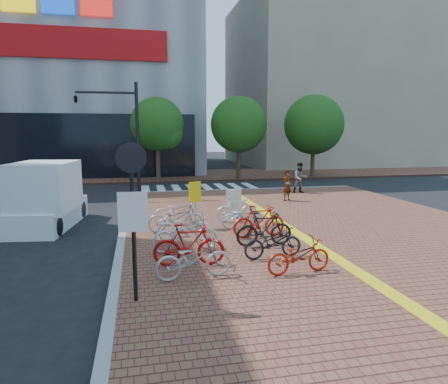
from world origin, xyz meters
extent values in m
plane|color=black|center=(0.00, 0.00, 0.00)|extent=(120.00, 120.00, 0.00)
cube|color=yellow|center=(2.00, -5.00, 0.16)|extent=(0.40, 34.00, 0.01)
cube|color=gray|center=(-4.00, -5.00, 0.08)|extent=(0.25, 34.00, 0.15)
cube|color=gray|center=(3.00, 12.00, 0.08)|extent=(14.00, 0.25, 0.15)
cube|color=brown|center=(0.00, 21.00, 0.07)|extent=(70.00, 8.00, 0.15)
cube|color=gray|center=(18.00, 32.00, 9.00)|extent=(20.00, 18.00, 18.00)
cube|color=silver|center=(-3.00, 14.00, 0.01)|extent=(0.50, 4.00, 0.01)
cube|color=silver|center=(-2.00, 14.00, 0.01)|extent=(0.50, 4.00, 0.01)
cube|color=silver|center=(-1.00, 14.00, 0.01)|extent=(0.50, 4.00, 0.01)
cube|color=silver|center=(0.00, 14.00, 0.01)|extent=(0.50, 4.00, 0.01)
cube|color=silver|center=(1.00, 14.00, 0.01)|extent=(0.50, 4.00, 0.01)
cube|color=silver|center=(2.00, 14.00, 0.01)|extent=(0.50, 4.00, 0.01)
cube|color=silver|center=(3.00, 14.00, 0.01)|extent=(0.50, 4.00, 0.01)
cube|color=silver|center=(4.00, 14.00, 0.01)|extent=(0.50, 4.00, 0.01)
cylinder|color=#38281E|center=(-2.00, 17.50, 1.45)|extent=(0.32, 0.32, 2.60)
sphere|color=#194714|center=(-2.00, 17.50, 4.20)|extent=(3.80, 3.80, 3.80)
sphere|color=#194714|center=(-1.40, 17.20, 3.60)|extent=(2.40, 2.40, 2.40)
cylinder|color=#38281E|center=(4.00, 17.50, 1.45)|extent=(0.32, 0.32, 2.60)
sphere|color=#194714|center=(4.00, 17.50, 4.20)|extent=(4.20, 4.20, 4.20)
sphere|color=#194714|center=(4.60, 17.20, 3.60)|extent=(2.40, 2.40, 2.40)
cylinder|color=#38281E|center=(10.00, 17.50, 1.45)|extent=(0.32, 0.32, 2.60)
sphere|color=#194714|center=(10.00, 17.50, 4.20)|extent=(4.60, 4.60, 4.60)
sphere|color=#194714|center=(10.60, 17.20, 3.60)|extent=(2.40, 2.40, 2.40)
imported|color=#A8A8AD|center=(-2.13, -2.47, 0.64)|extent=(1.94, 0.86, 0.99)
imported|color=#B60D0D|center=(-2.12, -1.52, 0.72)|extent=(1.93, 0.72, 1.14)
imported|color=#BABABF|center=(-2.07, -0.19, 0.68)|extent=(2.10, 1.01, 1.06)
imported|color=silver|center=(-1.94, 0.95, 0.63)|extent=(1.89, 0.94, 0.95)
imported|color=#A3A3A7|center=(-2.15, 2.16, 0.66)|extent=(1.95, 0.69, 1.02)
imported|color=silver|center=(-1.91, 3.38, 0.65)|extent=(1.95, 0.78, 1.01)
imported|color=#A81F0C|center=(0.49, -2.67, 0.60)|extent=(1.78, 0.80, 0.90)
imported|color=black|center=(0.26, -1.37, 0.60)|extent=(1.78, 0.78, 0.90)
imported|color=black|center=(0.39, -0.16, 0.69)|extent=(1.80, 0.53, 1.08)
imported|color=red|center=(0.54, 0.85, 0.70)|extent=(1.89, 0.71, 1.11)
imported|color=silver|center=(0.35, 2.23, 0.58)|extent=(1.64, 0.58, 0.86)
imported|color=silver|center=(0.38, 3.36, 0.65)|extent=(1.71, 0.63, 1.01)
imported|color=gray|center=(4.07, 7.45, 0.94)|extent=(0.69, 0.61, 1.58)
imported|color=#484D5B|center=(5.75, 9.79, 1.03)|extent=(0.88, 0.69, 1.76)
cube|color=silver|center=(0.45, 4.21, 0.72)|extent=(0.61, 0.51, 1.15)
cylinder|color=#B7B7BC|center=(-1.37, 2.63, 0.99)|extent=(0.08, 0.08, 1.67)
cube|color=yellow|center=(-1.37, 2.58, 1.50)|extent=(0.45, 0.20, 0.74)
cylinder|color=black|center=(-3.50, -3.48, 1.79)|extent=(0.09, 0.09, 3.29)
cylinder|color=black|center=(-3.50, -3.55, 3.16)|extent=(0.61, 0.09, 0.61)
cube|color=silver|center=(-3.50, -3.55, 2.07)|extent=(0.60, 0.09, 0.82)
cylinder|color=black|center=(-3.38, 10.34, 3.20)|extent=(0.18, 0.18, 6.09)
cylinder|color=black|center=(-4.90, 10.34, 5.68)|extent=(3.05, 0.12, 0.12)
imported|color=black|center=(-6.43, 10.34, 5.38)|extent=(0.27, 1.26, 0.51)
cube|color=white|center=(-6.88, 4.66, 0.44)|extent=(2.44, 4.65, 0.89)
cube|color=white|center=(-6.71, 5.93, 1.53)|extent=(2.11, 2.11, 1.28)
cube|color=white|center=(-6.99, 3.88, 1.68)|extent=(2.32, 3.00, 1.78)
cylinder|color=black|center=(-7.51, 6.34, 0.35)|extent=(0.31, 0.71, 0.69)
cylinder|color=black|center=(-7.92, 3.21, 0.35)|extent=(0.31, 0.71, 0.69)
cylinder|color=black|center=(-5.84, 6.12, 0.35)|extent=(0.31, 0.71, 0.69)
cylinder|color=black|center=(-6.26, 2.99, 0.35)|extent=(0.31, 0.71, 0.69)
camera|label=1|loc=(-3.35, -11.68, 3.68)|focal=32.00mm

